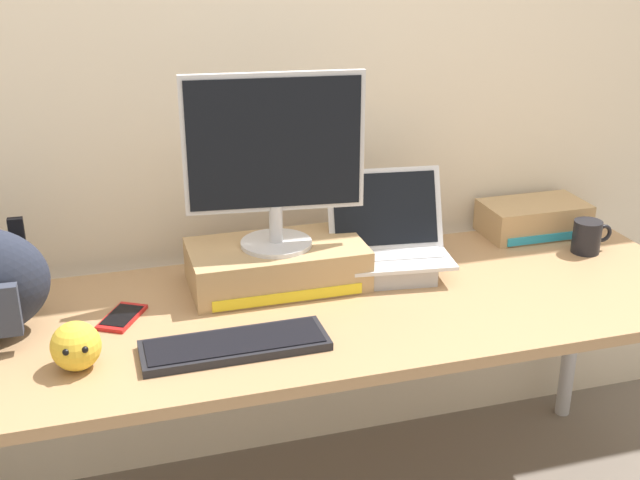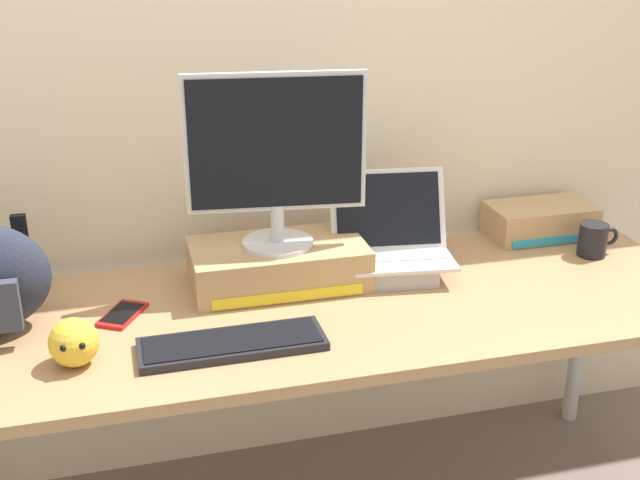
# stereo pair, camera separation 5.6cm
# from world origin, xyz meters

# --- Properties ---
(back_wall) EXTENTS (7.00, 0.10, 2.60)m
(back_wall) POSITION_xyz_m (0.00, 0.46, 1.30)
(back_wall) COLOR beige
(back_wall) RESTS_ON ground
(desk) EXTENTS (2.09, 0.72, 0.71)m
(desk) POSITION_xyz_m (0.00, 0.00, 0.65)
(desk) COLOR #A87F56
(desk) RESTS_ON ground
(toner_box_yellow) EXTENTS (0.47, 0.26, 0.11)m
(toner_box_yellow) POSITION_xyz_m (-0.08, 0.15, 0.77)
(toner_box_yellow) COLOR tan
(toner_box_yellow) RESTS_ON desk
(desktop_monitor) EXTENTS (0.46, 0.19, 0.46)m
(desktop_monitor) POSITION_xyz_m (-0.08, 0.15, 1.07)
(desktop_monitor) COLOR silver
(desktop_monitor) RESTS_ON toner_box_yellow
(open_laptop) EXTENTS (0.35, 0.27, 0.28)m
(open_laptop) POSITION_xyz_m (0.24, 0.14, 0.77)
(open_laptop) COLOR #ADADB2
(open_laptop) RESTS_ON desk
(external_keyboard) EXTENTS (0.43, 0.15, 0.02)m
(external_keyboard) POSITION_xyz_m (-0.25, -0.16, 0.72)
(external_keyboard) COLOR black
(external_keyboard) RESTS_ON desk
(coffee_mug) EXTENTS (0.12, 0.08, 0.10)m
(coffee_mug) POSITION_xyz_m (0.86, 0.11, 0.76)
(coffee_mug) COLOR black
(coffee_mug) RESTS_ON desk
(cell_phone) EXTENTS (0.14, 0.16, 0.01)m
(cell_phone) POSITION_xyz_m (-0.49, 0.06, 0.72)
(cell_phone) COLOR red
(cell_phone) RESTS_ON desk
(plush_toy) EXTENTS (0.11, 0.11, 0.11)m
(plush_toy) POSITION_xyz_m (-0.60, -0.15, 0.77)
(plush_toy) COLOR gold
(plush_toy) RESTS_ON desk
(toner_box_cyan) EXTENTS (0.32, 0.18, 0.10)m
(toner_box_cyan) POSITION_xyz_m (0.78, 0.29, 0.76)
(toner_box_cyan) COLOR tan
(toner_box_cyan) RESTS_ON desk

